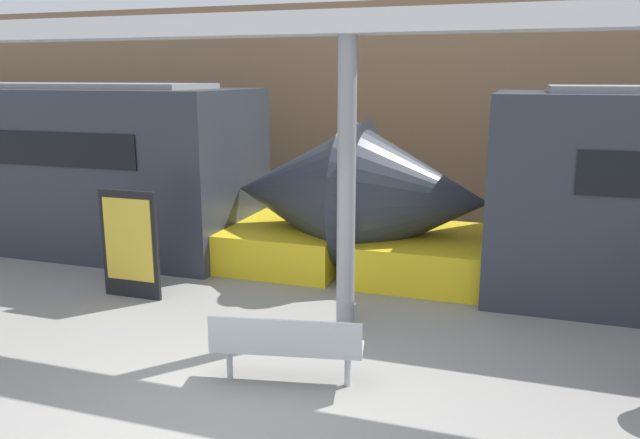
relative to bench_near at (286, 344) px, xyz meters
name	(u,v)px	position (x,y,z in m)	size (l,w,h in m)	color
ground_plane	(238,414)	(-0.25, -0.72, -0.49)	(60.00, 60.00, 0.00)	gray
station_wall	(411,113)	(-0.25, 8.63, 2.01)	(56.00, 0.20, 5.00)	#937051
bench_near	(286,344)	(0.00, 0.00, 0.00)	(1.72, 0.75, 0.82)	#ADB2B7
poster_board	(130,244)	(-3.28, 1.89, 0.35)	(0.97, 0.07, 1.68)	black
support_column_near	(346,188)	(0.14, 1.83, 1.42)	(0.24, 0.24, 3.84)	gray
canopy_beam	(348,23)	(0.14, 1.83, 3.48)	(28.00, 0.60, 0.28)	silver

